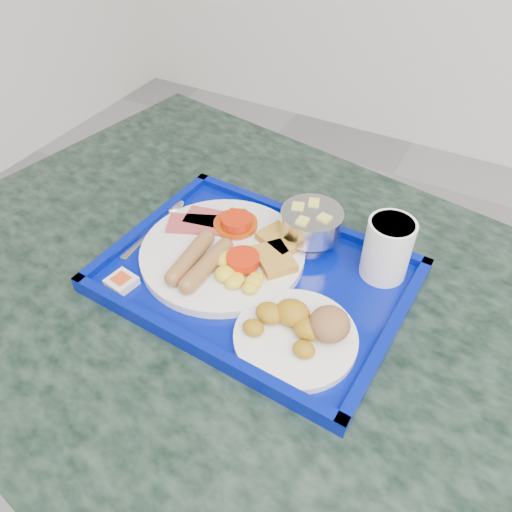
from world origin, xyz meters
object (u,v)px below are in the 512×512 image
at_px(juice_cup, 388,247).
at_px(fruit_bowl, 311,223).
at_px(table, 268,376).
at_px(tray, 256,277).
at_px(main_plate, 226,251).
at_px(bread_plate, 300,330).

bearing_deg(juice_cup, fruit_bowl, 176.91).
xyz_separation_m(table, juice_cup, (0.13, 0.13, 0.27)).
xyz_separation_m(table, tray, (-0.04, 0.03, 0.21)).
relative_size(table, main_plate, 5.14).
distance_m(tray, juice_cup, 0.21).
distance_m(bread_plate, juice_cup, 0.19).
relative_size(tray, fruit_bowl, 4.73).
bearing_deg(bread_plate, tray, 144.71).
height_order(main_plate, juice_cup, juice_cup).
bearing_deg(fruit_bowl, juice_cup, -3.09).
bearing_deg(table, tray, 145.44).
bearing_deg(table, main_plate, 159.43).
height_order(table, fruit_bowl, fruit_bowl).
height_order(bread_plate, fruit_bowl, fruit_bowl).
distance_m(table, juice_cup, 0.33).
xyz_separation_m(tray, bread_plate, (0.11, -0.08, 0.02)).
bearing_deg(tray, bread_plate, -35.29).
distance_m(main_plate, fruit_bowl, 0.15).
xyz_separation_m(table, fruit_bowl, (0.00, 0.13, 0.26)).
relative_size(table, tray, 2.88).
bearing_deg(main_plate, bread_plate, -27.36).
bearing_deg(main_plate, juice_cup, 20.98).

